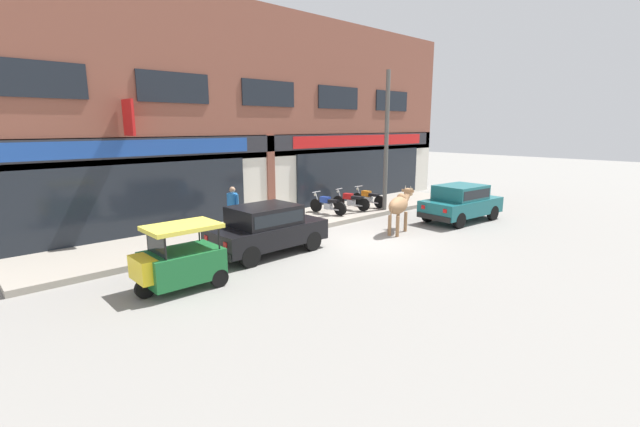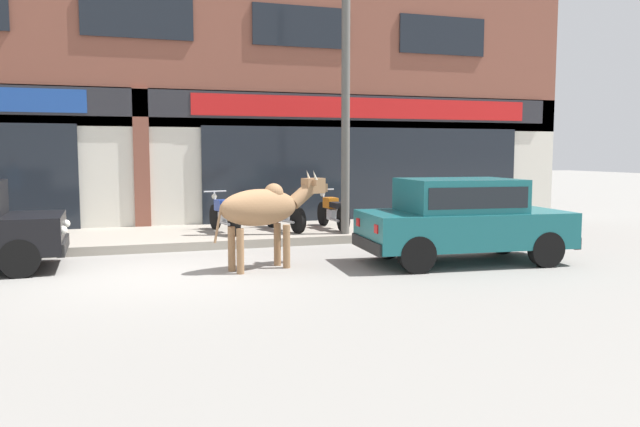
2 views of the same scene
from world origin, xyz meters
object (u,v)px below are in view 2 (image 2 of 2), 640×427
at_px(motorcycle_2, 333,212).
at_px(cow, 264,208).
at_px(motorcycle_0, 224,215).
at_px(utility_pole, 346,96).
at_px(car_1, 462,216).
at_px(motorcycle_1, 284,213).

bearing_deg(motorcycle_2, cow, -124.43).
distance_m(cow, motorcycle_2, 4.25).
xyz_separation_m(motorcycle_0, utility_pole, (2.43, -1.03, 2.53)).
distance_m(car_1, motorcycle_2, 4.11).
bearing_deg(motorcycle_1, motorcycle_0, 178.22).
relative_size(car_1, motorcycle_0, 2.06).
relative_size(car_1, motorcycle_2, 2.05).
bearing_deg(cow, motorcycle_1, 70.37).
distance_m(motorcycle_2, utility_pole, 2.71).
height_order(motorcycle_0, utility_pole, utility_pole).
bearing_deg(motorcycle_2, car_1, -76.20).
bearing_deg(utility_pole, car_1, -71.24).
relative_size(car_1, motorcycle_1, 2.08).
relative_size(motorcycle_1, utility_pole, 0.31).
height_order(cow, motorcycle_2, cow).
xyz_separation_m(motorcycle_2, utility_pole, (-0.05, -0.96, 2.53)).
xyz_separation_m(cow, motorcycle_0, (-0.08, 3.56, -0.45)).
relative_size(cow, motorcycle_0, 1.15).
distance_m(car_1, motorcycle_1, 4.55).
relative_size(cow, motorcycle_2, 1.15).
bearing_deg(motorcycle_0, utility_pole, -23.08).
bearing_deg(car_1, motorcycle_1, 117.76).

